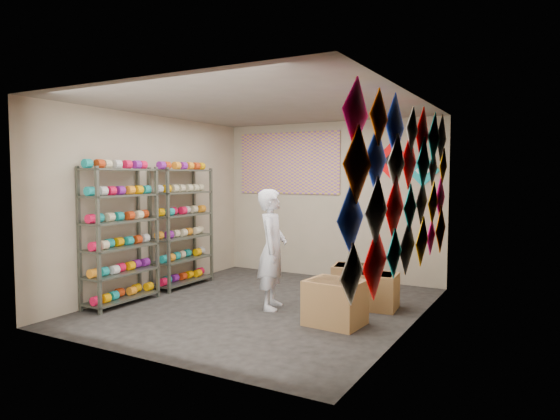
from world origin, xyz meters
The scene contains 12 objects.
ground centered at (0.00, 0.00, 0.00)m, with size 4.50×4.50×0.00m, color black.
room_walls centered at (0.00, 0.00, 1.64)m, with size 4.50×4.50×4.50m.
shelf_rack_front centered at (-1.78, -0.85, 0.95)m, with size 0.40×1.10×1.90m, color #4C5147.
shelf_rack_back centered at (-1.78, 0.45, 0.95)m, with size 0.40×1.10×1.90m, color #4C5147.
string_spools centered at (-1.78, -0.20, 1.05)m, with size 0.12×2.36×0.12m.
kite_wall_display centered at (1.98, 0.00, 1.66)m, with size 0.06×4.25×2.07m.
back_wall_kites centered at (1.02, 2.24, 1.96)m, with size 1.63×0.02×0.74m.
poster centered at (-0.80, 2.23, 2.00)m, with size 2.00×0.01×1.10m, color #7A4595.
shopkeeper centered at (0.17, -0.03, 0.80)m, with size 0.55×0.67×1.60m, color white.
carton_a centered at (1.19, -0.31, 0.27)m, with size 0.64×0.54×0.54m, color olive.
carton_b centered at (1.37, 0.62, 0.24)m, with size 0.58×0.47×0.47m, color olive.
carton_c centered at (0.78, 1.20, 0.22)m, with size 0.46×0.51×0.44m, color olive.
Camera 1 is at (3.46, -5.74, 1.78)m, focal length 32.00 mm.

